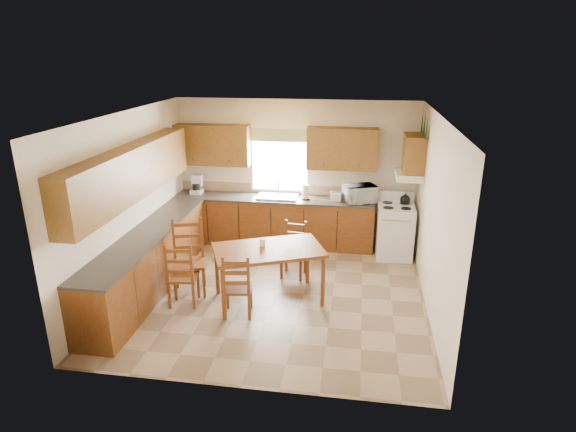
# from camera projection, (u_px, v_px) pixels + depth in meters

# --- Properties ---
(floor) EXTENTS (4.50, 4.50, 0.00)m
(floor) POSITION_uv_depth(u_px,v_px,m) (276.00, 292.00, 7.43)
(floor) COLOR #8F785E
(floor) RESTS_ON ground
(ceiling) EXTENTS (4.50, 4.50, 0.00)m
(ceiling) POSITION_uv_depth(u_px,v_px,m) (274.00, 115.00, 6.54)
(ceiling) COLOR olive
(ceiling) RESTS_ON floor
(wall_left) EXTENTS (4.50, 4.50, 0.00)m
(wall_left) POSITION_uv_depth(u_px,v_px,m) (129.00, 202.00, 7.30)
(wall_left) COLOR beige
(wall_left) RESTS_ON floor
(wall_right) EXTENTS (4.50, 4.50, 0.00)m
(wall_right) POSITION_uv_depth(u_px,v_px,m) (434.00, 217.00, 6.67)
(wall_right) COLOR beige
(wall_right) RESTS_ON floor
(wall_back) EXTENTS (4.50, 4.50, 0.00)m
(wall_back) POSITION_uv_depth(u_px,v_px,m) (296.00, 172.00, 9.09)
(wall_back) COLOR beige
(wall_back) RESTS_ON floor
(wall_front) EXTENTS (4.50, 4.50, 0.00)m
(wall_front) POSITION_uv_depth(u_px,v_px,m) (236.00, 278.00, 4.88)
(wall_front) COLOR beige
(wall_front) RESTS_ON floor
(lower_cab_back) EXTENTS (3.75, 0.60, 0.88)m
(lower_cab_back) POSITION_uv_depth(u_px,v_px,m) (274.00, 222.00, 9.16)
(lower_cab_back) COLOR brown
(lower_cab_back) RESTS_ON floor
(lower_cab_left) EXTENTS (0.60, 3.60, 0.88)m
(lower_cab_left) POSITION_uv_depth(u_px,v_px,m) (149.00, 262.00, 7.42)
(lower_cab_left) COLOR brown
(lower_cab_left) RESTS_ON floor
(counter_back) EXTENTS (3.75, 0.63, 0.04)m
(counter_back) POSITION_uv_depth(u_px,v_px,m) (274.00, 199.00, 9.01)
(counter_back) COLOR #38322C
(counter_back) RESTS_ON lower_cab_back
(counter_left) EXTENTS (0.63, 3.60, 0.04)m
(counter_left) POSITION_uv_depth(u_px,v_px,m) (146.00, 234.00, 7.27)
(counter_left) COLOR #38322C
(counter_left) RESTS_ON lower_cab_left
(backsplash) EXTENTS (3.75, 0.01, 0.18)m
(backsplash) POSITION_uv_depth(u_px,v_px,m) (276.00, 189.00, 9.24)
(backsplash) COLOR #997B63
(backsplash) RESTS_ON counter_back
(upper_cab_back_left) EXTENTS (1.41, 0.33, 0.75)m
(upper_cab_back_left) POSITION_uv_depth(u_px,v_px,m) (213.00, 145.00, 8.98)
(upper_cab_back_left) COLOR brown
(upper_cab_back_left) RESTS_ON wall_back
(upper_cab_back_right) EXTENTS (1.25, 0.33, 0.75)m
(upper_cab_back_right) POSITION_uv_depth(u_px,v_px,m) (342.00, 149.00, 8.64)
(upper_cab_back_right) COLOR brown
(upper_cab_back_right) RESTS_ON wall_back
(upper_cab_left) EXTENTS (0.33, 3.60, 0.75)m
(upper_cab_left) POSITION_uv_depth(u_px,v_px,m) (131.00, 173.00, 6.97)
(upper_cab_left) COLOR brown
(upper_cab_left) RESTS_ON wall_left
(upper_cab_stove) EXTENTS (0.33, 0.62, 0.62)m
(upper_cab_stove) POSITION_uv_depth(u_px,v_px,m) (414.00, 153.00, 8.05)
(upper_cab_stove) COLOR brown
(upper_cab_stove) RESTS_ON wall_right
(range_hood) EXTENTS (0.44, 0.62, 0.12)m
(range_hood) POSITION_uv_depth(u_px,v_px,m) (409.00, 175.00, 8.18)
(range_hood) COLOR silver
(range_hood) RESTS_ON wall_right
(window_frame) EXTENTS (1.13, 0.02, 1.18)m
(window_frame) POSITION_uv_depth(u_px,v_px,m) (280.00, 162.00, 9.03)
(window_frame) COLOR silver
(window_frame) RESTS_ON wall_back
(window_pane) EXTENTS (1.05, 0.01, 1.10)m
(window_pane) POSITION_uv_depth(u_px,v_px,m) (280.00, 162.00, 9.03)
(window_pane) COLOR white
(window_pane) RESTS_ON wall_back
(window_valance) EXTENTS (1.19, 0.01, 0.24)m
(window_valance) POSITION_uv_depth(u_px,v_px,m) (279.00, 135.00, 8.84)
(window_valance) COLOR #4A6831
(window_valance) RESTS_ON wall_back
(sink_basin) EXTENTS (0.75, 0.45, 0.04)m
(sink_basin) POSITION_uv_depth(u_px,v_px,m) (277.00, 197.00, 8.98)
(sink_basin) COLOR silver
(sink_basin) RESTS_ON counter_back
(pine_decal_a) EXTENTS (0.22, 0.22, 0.36)m
(pine_decal_a) POSITION_uv_depth(u_px,v_px,m) (427.00, 128.00, 7.57)
(pine_decal_a) COLOR #133E17
(pine_decal_a) RESTS_ON wall_right
(pine_decal_b) EXTENTS (0.22, 0.22, 0.36)m
(pine_decal_b) POSITION_uv_depth(u_px,v_px,m) (425.00, 122.00, 7.86)
(pine_decal_b) COLOR #133E17
(pine_decal_b) RESTS_ON wall_right
(pine_decal_c) EXTENTS (0.22, 0.22, 0.36)m
(pine_decal_c) POSITION_uv_depth(u_px,v_px,m) (422.00, 122.00, 8.17)
(pine_decal_c) COLOR #133E17
(pine_decal_c) RESTS_ON wall_right
(stove) EXTENTS (0.64, 0.66, 0.94)m
(stove) POSITION_uv_depth(u_px,v_px,m) (395.00, 232.00, 8.57)
(stove) COLOR silver
(stove) RESTS_ON floor
(coffeemaker) EXTENTS (0.24, 0.27, 0.33)m
(coffeemaker) POSITION_uv_depth(u_px,v_px,m) (196.00, 185.00, 9.20)
(coffeemaker) COLOR silver
(coffeemaker) RESTS_ON counter_back
(paper_towel) EXTENTS (0.16, 0.16, 0.28)m
(paper_towel) POSITION_uv_depth(u_px,v_px,m) (305.00, 192.00, 8.85)
(paper_towel) COLOR white
(paper_towel) RESTS_ON counter_back
(toaster) EXTENTS (0.21, 0.14, 0.16)m
(toaster) POSITION_uv_depth(u_px,v_px,m) (336.00, 197.00, 8.78)
(toaster) COLOR silver
(toaster) RESTS_ON counter_back
(microwave) EXTENTS (0.63, 0.55, 0.31)m
(microwave) POSITION_uv_depth(u_px,v_px,m) (360.00, 194.00, 8.68)
(microwave) COLOR silver
(microwave) RESTS_ON counter_back
(dining_table) EXTENTS (1.77, 1.42, 0.83)m
(dining_table) POSITION_uv_depth(u_px,v_px,m) (269.00, 275.00, 7.07)
(dining_table) COLOR brown
(dining_table) RESTS_ON floor
(chair_near_left) EXTENTS (0.46, 0.44, 0.98)m
(chair_near_left) POSITION_uv_depth(u_px,v_px,m) (183.00, 273.00, 6.96)
(chair_near_left) COLOR brown
(chair_near_left) RESTS_ON floor
(chair_near_right) EXTENTS (0.45, 0.43, 0.94)m
(chair_near_right) POSITION_uv_depth(u_px,v_px,m) (238.00, 284.00, 6.67)
(chair_near_right) COLOR brown
(chair_near_right) RESTS_ON floor
(chair_far_left) EXTENTS (0.59, 0.58, 1.13)m
(chair_far_left) POSITION_uv_depth(u_px,v_px,m) (189.00, 259.00, 7.23)
(chair_far_left) COLOR brown
(chair_far_left) RESTS_ON floor
(chair_far_right) EXTENTS (0.42, 0.41, 0.91)m
(chair_far_right) POSITION_uv_depth(u_px,v_px,m) (293.00, 250.00, 7.81)
(chair_far_right) COLOR brown
(chair_far_right) RESTS_ON floor
(table_paper) EXTENTS (0.29, 0.35, 0.00)m
(table_paper) POSITION_uv_depth(u_px,v_px,m) (292.00, 253.00, 6.78)
(table_paper) COLOR white
(table_paper) RESTS_ON dining_table
(table_card) EXTENTS (0.08, 0.04, 0.11)m
(table_card) POSITION_uv_depth(u_px,v_px,m) (262.00, 243.00, 6.99)
(table_card) COLOR white
(table_card) RESTS_ON dining_table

